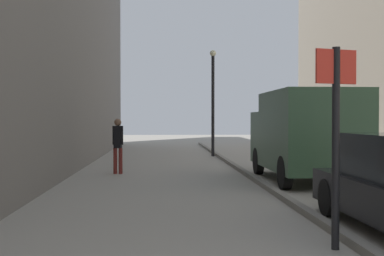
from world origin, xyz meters
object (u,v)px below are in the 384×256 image
at_px(pedestrian_main_foreground, 118,142).
at_px(delivery_van, 305,133).
at_px(street_sign_post, 336,129).
at_px(lamp_post, 213,96).

bearing_deg(pedestrian_main_foreground, delivery_van, -9.44).
bearing_deg(street_sign_post, lamp_post, -107.01).
xyz_separation_m(delivery_van, street_sign_post, (-1.65, -7.27, 0.26)).
bearing_deg(pedestrian_main_foreground, lamp_post, 75.79).
relative_size(pedestrian_main_foreground, delivery_van, 0.34).
distance_m(pedestrian_main_foreground, street_sign_post, 10.03).
height_order(street_sign_post, lamp_post, lamp_post).
bearing_deg(delivery_van, lamp_post, 99.63).
height_order(delivery_van, lamp_post, lamp_post).
bearing_deg(lamp_post, pedestrian_main_foreground, -116.65).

